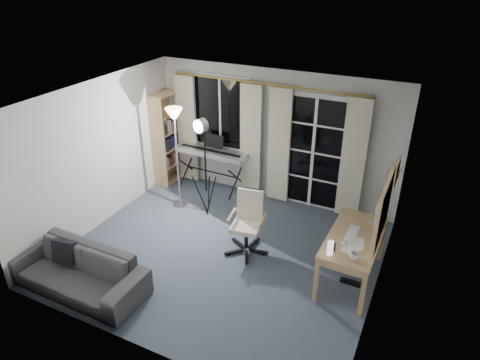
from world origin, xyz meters
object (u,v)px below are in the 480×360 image
at_px(office_chair, 249,216).
at_px(bookshelf, 169,139).
at_px(desk, 354,242).
at_px(keyboard_piano, 211,153).
at_px(studio_light, 202,137).
at_px(mug, 354,256).
at_px(torchiere_lamp, 175,129).
at_px(monitor, 379,207).
at_px(sofa, 75,265).

bearing_deg(office_chair, bookshelf, 140.02).
relative_size(bookshelf, desk, 1.35).
height_order(keyboard_piano, studio_light, studio_light).
xyz_separation_m(keyboard_piano, office_chair, (1.42, -1.40, -0.21)).
distance_m(studio_light, mug, 3.15).
height_order(bookshelf, torchiere_lamp, torchiere_lamp).
bearing_deg(torchiere_lamp, keyboard_piano, 71.74).
bearing_deg(monitor, sofa, -146.09).
bearing_deg(mug, desk, 101.31).
height_order(keyboard_piano, office_chair, keyboard_piano).
bearing_deg(bookshelf, sofa, -78.72).
relative_size(torchiere_lamp, office_chair, 1.88).
bearing_deg(studio_light, bookshelf, 166.16).
height_order(torchiere_lamp, office_chair, torchiere_lamp).
height_order(desk, sofa, sofa).
bearing_deg(sofa, desk, 29.15).
xyz_separation_m(bookshelf, sofa, (0.72, -3.32, -0.48)).
xyz_separation_m(keyboard_piano, desk, (3.00, -1.45, -0.15)).
bearing_deg(bookshelf, monitor, -15.33).
bearing_deg(keyboard_piano, bookshelf, 177.50).
relative_size(torchiere_lamp, keyboard_piano, 1.29).
bearing_deg(bookshelf, torchiere_lamp, -49.02).
xyz_separation_m(torchiere_lamp, mug, (3.35, -1.19, -0.70)).
height_order(torchiere_lamp, monitor, torchiere_lamp).
height_order(studio_light, mug, studio_light).
distance_m(keyboard_piano, monitor, 3.36).
relative_size(studio_light, desk, 1.31).
distance_m(studio_light, sofa, 2.76).
height_order(studio_light, office_chair, studio_light).
distance_m(torchiere_lamp, sofa, 2.72).
bearing_deg(desk, office_chair, 179.42).
distance_m(bookshelf, monitor, 4.33).
xyz_separation_m(bookshelf, mug, (4.10, -2.02, -0.09)).
bearing_deg(studio_light, torchiere_lamp, -159.86).
bearing_deg(mug, office_chair, 162.09).
distance_m(torchiere_lamp, mug, 3.63).
bearing_deg(office_chair, studio_light, 141.88).
bearing_deg(monitor, office_chair, -166.14).
distance_m(office_chair, sofa, 2.51).
relative_size(office_chair, monitor, 1.89).
height_order(bookshelf, sofa, bookshelf).
relative_size(keyboard_piano, sofa, 0.73).
distance_m(keyboard_piano, office_chair, 2.01).
relative_size(bookshelf, torchiere_lamp, 0.99).
relative_size(torchiere_lamp, sofa, 0.94).
height_order(torchiere_lamp, sofa, torchiere_lamp).
xyz_separation_m(bookshelf, office_chair, (2.42, -1.48, -0.29)).
xyz_separation_m(monitor, mug, (-0.10, -0.95, -0.21)).
distance_m(bookshelf, desk, 4.29).
bearing_deg(monitor, mug, -94.79).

